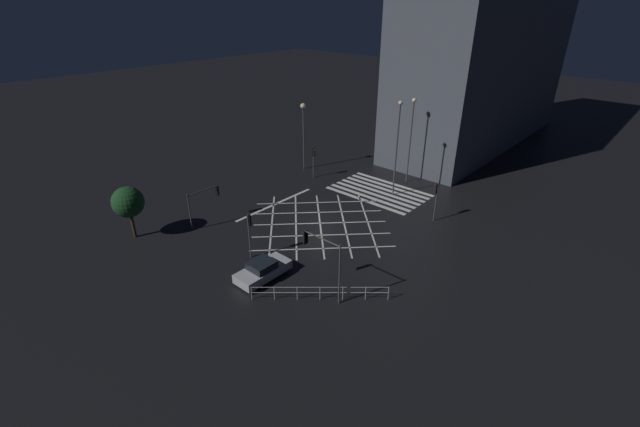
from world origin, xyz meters
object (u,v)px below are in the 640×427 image
Objects in this scene: traffic_light_sw_main at (436,194)px; street_lamp_east at (303,119)px; waiting_car at (263,270)px; traffic_light_nw_main at (321,251)px; traffic_light_median_north at (249,227)px; street_lamp_west at (411,129)px; street_tree_near at (128,202)px; street_lamp_far at (397,139)px; traffic_light_ne_cross at (206,197)px; traffic_light_se_main at (314,157)px.

street_lamp_east is (17.59, -1.72, 3.23)m from traffic_light_sw_main.
traffic_light_nw_main is at bearing -72.09° from waiting_car.
traffic_light_nw_main reaches higher than traffic_light_sw_main.
traffic_light_median_north reaches higher than traffic_light_sw_main.
street_lamp_west reaches higher than street_tree_near.
street_tree_near is at bearing 90.87° from street_lamp_east.
street_lamp_far reaches higher than street_tree_near.
street_lamp_east is at bearing 10.53° from traffic_light_ne_cross.
traffic_light_ne_cross is 6.24m from street_tree_near.
traffic_light_nw_main is 23.72m from street_lamp_east.
traffic_light_median_north is 1.08× the size of traffic_light_se_main.
street_tree_near is at bearing 48.06° from traffic_light_sw_main.
street_lamp_west is (-1.03, -20.97, 3.26)m from traffic_light_median_north.
street_lamp_far is at bearing -22.48° from traffic_light_sw_main.
traffic_light_ne_cross is 0.91× the size of traffic_light_sw_main.
traffic_light_ne_cross is at bearing 76.35° from waiting_car.
street_tree_near is at bearing 15.49° from traffic_light_nw_main.
traffic_light_nw_main is at bearing 106.02° from street_lamp_west.
street_lamp_far reaches higher than traffic_light_ne_cross.
street_lamp_west is (5.98, -20.84, 2.57)m from traffic_light_nw_main.
street_lamp_east is 1.69× the size of street_tree_near.
street_tree_near is (2.39, 19.69, 0.76)m from traffic_light_se_main.
street_lamp_far is at bearing -118.04° from street_tree_near.
street_lamp_far is 2.27× the size of waiting_car.
traffic_light_se_main reaches higher than traffic_light_ne_cross.
waiting_car is at bearing 125.77° from street_lamp_east.
traffic_light_sw_main is (-14.75, -13.57, 0.14)m from traffic_light_ne_cross.
street_lamp_far is at bearing 101.41° from street_lamp_west.
waiting_car is (-1.71, 22.22, -5.27)m from street_lamp_west.
street_tree_near reaches higher than waiting_car.
street_lamp_west reaches higher than traffic_light_se_main.
traffic_light_nw_main is at bearing -46.45° from traffic_light_se_main.
waiting_car is at bearing 17.91° from traffic_light_nw_main.
traffic_light_median_north reaches higher than waiting_car.
traffic_light_nw_main is 21.84m from street_lamp_west.
waiting_car is (-9.91, 2.41, -1.84)m from traffic_light_ne_cross.
traffic_light_se_main is (14.32, -15.06, -0.88)m from traffic_light_nw_main.
street_lamp_west reaches higher than traffic_light_sw_main.
street_tree_near reaches higher than traffic_light_ne_cross.
traffic_light_median_north reaches higher than traffic_light_se_main.
traffic_light_sw_main is at bearing 157.52° from street_lamp_far.
traffic_light_ne_cross is 15.91m from street_lamp_east.
traffic_light_sw_main is 25.85m from street_tree_near.
traffic_light_sw_main is 17.97m from street_lamp_east.
traffic_light_median_north is 17.50m from street_lamp_far.
street_lamp_far is at bearing -72.96° from traffic_light_nw_main.
traffic_light_ne_cross is 10.36m from waiting_car.
traffic_light_se_main is 0.38× the size of street_lamp_west.
traffic_light_nw_main reaches higher than traffic_light_se_main.
traffic_light_se_main is 4.52m from street_lamp_east.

